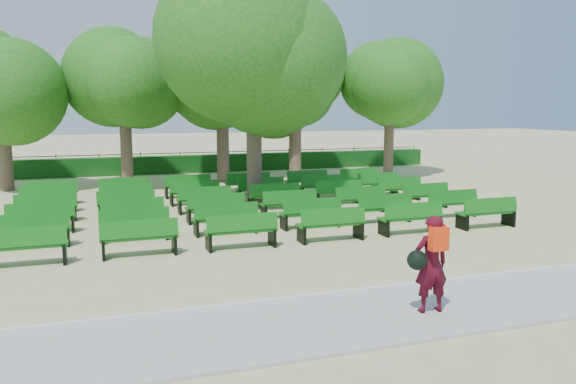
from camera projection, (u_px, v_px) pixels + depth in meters
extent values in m
plane|color=#C2B781|center=(287.00, 224.00, 16.22)|extent=(120.00, 120.00, 0.00)
cube|color=#B0AFAB|center=(432.00, 309.00, 9.30)|extent=(30.00, 2.20, 0.06)
cube|color=silver|center=(397.00, 287.00, 10.37)|extent=(30.00, 0.12, 0.10)
cube|color=#134A15|center=(201.00, 164.00, 29.25)|extent=(26.00, 0.70, 0.90)
cube|color=#126A16|center=(245.00, 201.00, 17.61)|extent=(1.73, 0.55, 0.06)
cube|color=#126A16|center=(247.00, 195.00, 17.39)|extent=(1.72, 0.20, 0.40)
cylinder|color=brown|center=(254.00, 155.00, 18.95)|extent=(0.51, 0.51, 3.52)
ellipsoid|color=#2B6D1D|center=(253.00, 58.00, 18.48)|extent=(5.19, 5.19, 4.67)
imported|color=#430916|center=(431.00, 264.00, 8.99)|extent=(0.60, 0.41, 1.59)
cube|color=#FB340D|center=(439.00, 239.00, 8.75)|extent=(0.30, 0.15, 0.37)
sphere|color=black|center=(417.00, 260.00, 8.83)|extent=(0.32, 0.32, 0.32)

